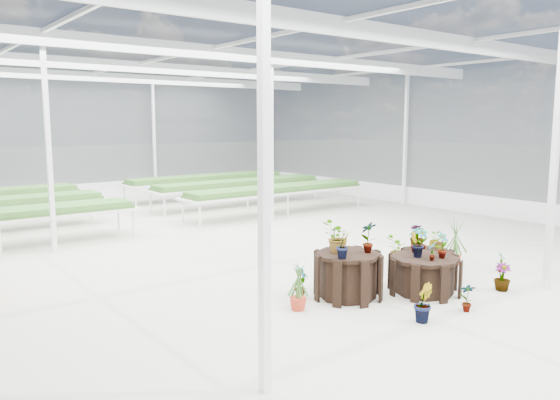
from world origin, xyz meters
TOP-DOWN VIEW (x-y plane):
  - ground_plane at (0.00, 0.00)m, footprint 24.00×24.00m
  - greenhouse_shell at (0.00, 0.00)m, footprint 18.00×24.00m
  - steel_frame at (0.00, 0.00)m, footprint 18.00×24.00m
  - nursery_benches at (0.00, 7.20)m, footprint 16.00×7.00m
  - plinth_tall at (-0.07, -2.26)m, footprint 1.37×1.37m
  - plinth_mid at (1.13, -2.86)m, footprint 1.52×1.52m
  - plinth_low at (2.13, -2.16)m, footprint 1.25×1.25m
  - nursery_plants at (1.16, -2.17)m, footprint 4.79×3.19m

SIDE VIEW (x-z plane):
  - ground_plane at x=0.00m, z-range 0.00..0.00m
  - plinth_low at x=2.13m, z-range 0.00..0.45m
  - plinth_mid at x=1.13m, z-range 0.00..0.62m
  - plinth_tall at x=-0.07m, z-range 0.00..0.75m
  - nursery_benches at x=0.00m, z-range 0.00..0.84m
  - nursery_plants at x=1.16m, z-range -0.10..1.17m
  - greenhouse_shell at x=0.00m, z-range 0.00..4.50m
  - steel_frame at x=0.00m, z-range 0.00..4.50m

